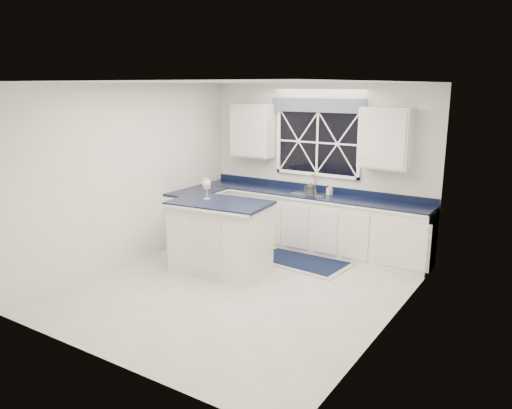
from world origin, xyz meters
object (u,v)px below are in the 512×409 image
Objects in this scene: island at (220,236)px; kettle at (310,189)px; wine_glass at (206,185)px; dishwasher at (253,216)px; faucet at (315,182)px; soap_bottle at (330,190)px.

kettle is at bearing 63.26° from island.
wine_glass is (-0.88, -1.59, 0.23)m from kettle.
kettle is 1.84m from wine_glass.
wine_glass is (0.23, -1.57, 0.85)m from dishwasher.
faucet is at bearing 106.26° from kettle.
wine_glass is at bearing 167.39° from island.
dishwasher is 1.27m from kettle.
soap_bottle is at bearing 30.93° from kettle.
island is at bearing -73.10° from dishwasher.
soap_bottle is (1.40, 0.12, 0.61)m from dishwasher.
faucet is 1.18× the size of kettle.
dishwasher is 1.68m from island.
kettle is at bearing -86.63° from faucet.
soap_bottle is (0.30, -0.07, -0.08)m from faucet.
dishwasher is 1.54m from soap_bottle.
dishwasher is at bearing -175.05° from soap_bottle.
kettle is (0.62, 1.63, 0.50)m from island.
soap_bottle is (0.92, 1.72, 0.50)m from island.
faucet is 1.98m from island.
dishwasher is at bearing -165.79° from kettle.
island is (0.49, -1.60, 0.12)m from dishwasher.
kettle is 0.31m from soap_bottle.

